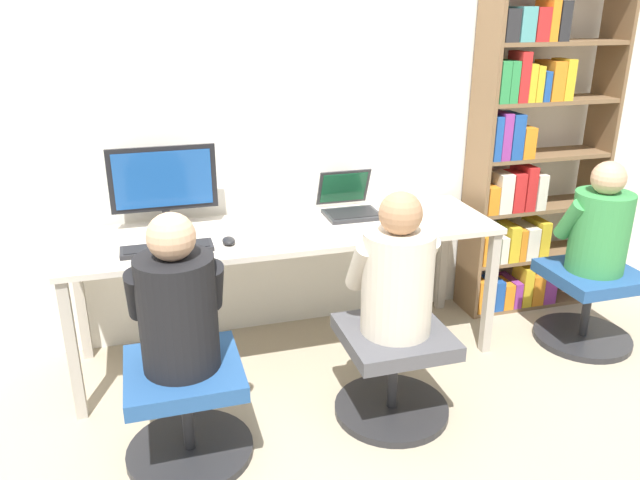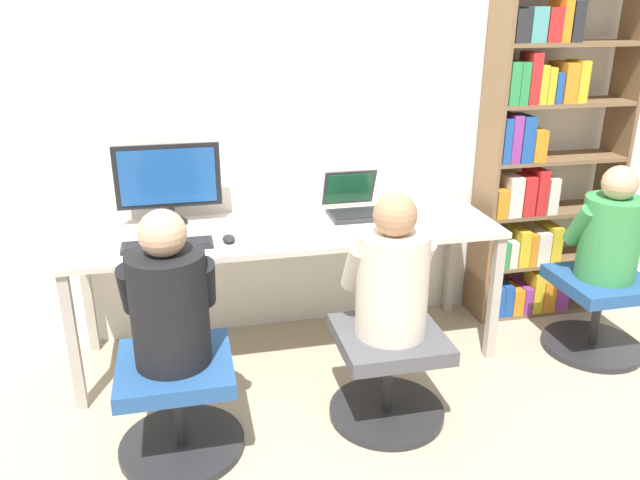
{
  "view_description": "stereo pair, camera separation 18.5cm",
  "coord_description": "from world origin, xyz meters",
  "px_view_note": "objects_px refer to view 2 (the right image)",
  "views": [
    {
      "loc": [
        -0.69,
        -2.68,
        1.86
      ],
      "look_at": [
        0.13,
        0.13,
        0.74
      ],
      "focal_mm": 35.0,
      "sensor_mm": 36.0,
      "label": 1
    },
    {
      "loc": [
        -0.51,
        -2.73,
        1.86
      ],
      "look_at": [
        0.13,
        0.13,
        0.74
      ],
      "focal_mm": 35.0,
      "sensor_mm": 36.0,
      "label": 2
    }
  ],
  "objects_px": {
    "laptop": "(354,206)",
    "person_at_laptop": "(392,275)",
    "desktop_monitor": "(168,181)",
    "office_chair_left": "(178,400)",
    "person_at_monitor": "(169,299)",
    "bookshelf": "(538,170)",
    "keyboard": "(167,245)",
    "person_near_shelf": "(611,231)",
    "office_chair_side": "(598,309)",
    "office_chair_right": "(388,369)"
  },
  "relations": [
    {
      "from": "office_chair_left",
      "to": "person_at_laptop",
      "type": "height_order",
      "value": "person_at_laptop"
    },
    {
      "from": "person_at_monitor",
      "to": "person_near_shelf",
      "type": "bearing_deg",
      "value": 8.91
    },
    {
      "from": "office_chair_left",
      "to": "person_at_monitor",
      "type": "distance_m",
      "value": 0.48
    },
    {
      "from": "bookshelf",
      "to": "person_at_monitor",
      "type": "bearing_deg",
      "value": -157.9
    },
    {
      "from": "keyboard",
      "to": "person_at_monitor",
      "type": "distance_m",
      "value": 0.56
    },
    {
      "from": "desktop_monitor",
      "to": "office_chair_left",
      "type": "xyz_separation_m",
      "value": [
        -0.02,
        -0.91,
        -0.73
      ]
    },
    {
      "from": "office_chair_left",
      "to": "bookshelf",
      "type": "xyz_separation_m",
      "value": [
        2.15,
        0.88,
        0.68
      ]
    },
    {
      "from": "laptop",
      "to": "person_near_shelf",
      "type": "relative_size",
      "value": 0.52
    },
    {
      "from": "keyboard",
      "to": "office_chair_right",
      "type": "height_order",
      "value": "keyboard"
    },
    {
      "from": "person_at_laptop",
      "to": "bookshelf",
      "type": "bearing_deg",
      "value": 35.29
    },
    {
      "from": "desktop_monitor",
      "to": "office_chair_left",
      "type": "distance_m",
      "value": 1.17
    },
    {
      "from": "person_at_laptop",
      "to": "office_chair_side",
      "type": "xyz_separation_m",
      "value": [
        1.34,
        0.32,
        -0.48
      ]
    },
    {
      "from": "desktop_monitor",
      "to": "keyboard",
      "type": "xyz_separation_m",
      "value": [
        -0.02,
        -0.35,
        -0.22
      ]
    },
    {
      "from": "laptop",
      "to": "office_chair_left",
      "type": "distance_m",
      "value": 1.44
    },
    {
      "from": "desktop_monitor",
      "to": "office_chair_left",
      "type": "bearing_deg",
      "value": -91.09
    },
    {
      "from": "laptop",
      "to": "keyboard",
      "type": "distance_m",
      "value": 1.06
    },
    {
      "from": "office_chair_left",
      "to": "desktop_monitor",
      "type": "bearing_deg",
      "value": 88.91
    },
    {
      "from": "bookshelf",
      "to": "laptop",
      "type": "bearing_deg",
      "value": -178.9
    },
    {
      "from": "office_chair_left",
      "to": "office_chair_right",
      "type": "xyz_separation_m",
      "value": [
        0.96,
        0.03,
        0.0
      ]
    },
    {
      "from": "office_chair_left",
      "to": "keyboard",
      "type": "bearing_deg",
      "value": 90.48
    },
    {
      "from": "laptop",
      "to": "person_at_monitor",
      "type": "xyz_separation_m",
      "value": [
        -1.02,
        -0.85,
        -0.06
      ]
    },
    {
      "from": "office_chair_left",
      "to": "bookshelf",
      "type": "bearing_deg",
      "value": 22.21
    },
    {
      "from": "keyboard",
      "to": "bookshelf",
      "type": "xyz_separation_m",
      "value": [
        2.16,
        0.32,
        0.17
      ]
    },
    {
      "from": "office_chair_left",
      "to": "person_near_shelf",
      "type": "relative_size",
      "value": 0.88
    },
    {
      "from": "office_chair_left",
      "to": "person_at_monitor",
      "type": "bearing_deg",
      "value": 90.0
    },
    {
      "from": "person_at_laptop",
      "to": "keyboard",
      "type": "bearing_deg",
      "value": 151.53
    },
    {
      "from": "desktop_monitor",
      "to": "person_at_monitor",
      "type": "distance_m",
      "value": 0.94
    },
    {
      "from": "desktop_monitor",
      "to": "person_at_laptop",
      "type": "distance_m",
      "value": 1.31
    },
    {
      "from": "person_near_shelf",
      "to": "desktop_monitor",
      "type": "bearing_deg",
      "value": 166.66
    },
    {
      "from": "office_chair_left",
      "to": "person_at_monitor",
      "type": "relative_size",
      "value": 0.83
    },
    {
      "from": "laptop",
      "to": "person_at_monitor",
      "type": "bearing_deg",
      "value": -140.02
    },
    {
      "from": "desktop_monitor",
      "to": "office_chair_left",
      "type": "relative_size",
      "value": 0.99
    },
    {
      "from": "desktop_monitor",
      "to": "person_near_shelf",
      "type": "height_order",
      "value": "desktop_monitor"
    },
    {
      "from": "laptop",
      "to": "person_at_laptop",
      "type": "height_order",
      "value": "person_at_laptop"
    },
    {
      "from": "keyboard",
      "to": "person_near_shelf",
      "type": "distance_m",
      "value": 2.32
    },
    {
      "from": "person_at_monitor",
      "to": "person_at_laptop",
      "type": "bearing_deg",
      "value": 1.95
    },
    {
      "from": "office_chair_side",
      "to": "office_chair_right",
      "type": "bearing_deg",
      "value": -166.23
    },
    {
      "from": "keyboard",
      "to": "office_chair_left",
      "type": "xyz_separation_m",
      "value": [
        0.0,
        -0.56,
        -0.51
      ]
    },
    {
      "from": "laptop",
      "to": "keyboard",
      "type": "relative_size",
      "value": 0.75
    },
    {
      "from": "laptop",
      "to": "person_near_shelf",
      "type": "bearing_deg",
      "value": -20.81
    },
    {
      "from": "keyboard",
      "to": "person_at_laptop",
      "type": "relative_size",
      "value": 0.66
    },
    {
      "from": "keyboard",
      "to": "bookshelf",
      "type": "relative_size",
      "value": 0.22
    },
    {
      "from": "office_chair_left",
      "to": "bookshelf",
      "type": "relative_size",
      "value": 0.28
    },
    {
      "from": "office_chair_left",
      "to": "person_at_monitor",
      "type": "height_order",
      "value": "person_at_monitor"
    },
    {
      "from": "desktop_monitor",
      "to": "keyboard",
      "type": "distance_m",
      "value": 0.41
    },
    {
      "from": "desktop_monitor",
      "to": "office_chair_right",
      "type": "bearing_deg",
      "value": -42.82
    },
    {
      "from": "laptop",
      "to": "person_at_monitor",
      "type": "height_order",
      "value": "person_at_monitor"
    },
    {
      "from": "desktop_monitor",
      "to": "laptop",
      "type": "bearing_deg",
      "value": -3.02
    },
    {
      "from": "office_chair_side",
      "to": "person_near_shelf",
      "type": "xyz_separation_m",
      "value": [
        -0.0,
        0.0,
        0.46
      ]
    },
    {
      "from": "laptop",
      "to": "person_at_laptop",
      "type": "relative_size",
      "value": 0.49
    }
  ]
}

